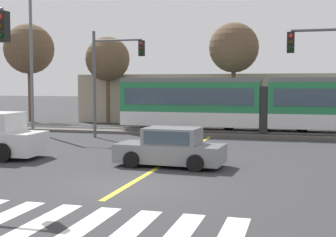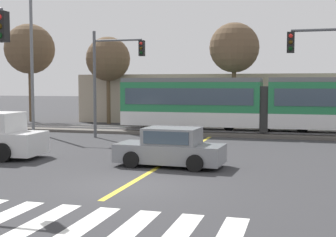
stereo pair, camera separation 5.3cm
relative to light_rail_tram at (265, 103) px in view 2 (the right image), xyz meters
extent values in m
plane|color=#333335|center=(-3.14, -16.15, -2.05)|extent=(200.00, 200.00, 0.00)
cube|color=#56514C|center=(-3.14, 0.01, -1.96)|extent=(120.00, 4.00, 0.18)
cube|color=#939399|center=(-3.14, -0.71, -1.82)|extent=(120.00, 0.08, 0.10)
cube|color=#939399|center=(-3.14, 0.73, -1.82)|extent=(120.00, 0.08, 0.10)
cube|color=silver|center=(-4.75, 0.01, -1.07)|extent=(9.00, 2.60, 0.90)
cube|color=#237A47|center=(-4.75, 0.01, 0.33)|extent=(9.00, 2.60, 1.90)
cube|color=#384756|center=(-4.75, -1.31, 0.38)|extent=(8.28, 0.04, 1.04)
cube|color=slate|center=(-4.75, 0.01, 1.42)|extent=(9.00, 2.39, 0.28)
cylinder|color=black|center=(-2.27, 0.01, -1.52)|extent=(0.70, 0.20, 0.70)
cylinder|color=black|center=(-7.22, 0.01, -1.52)|extent=(0.70, 0.20, 0.70)
cylinder|color=black|center=(2.28, 0.01, -1.52)|extent=(0.70, 0.20, 0.70)
cube|color=#2D2D2D|center=(0.00, 0.01, -0.37)|extent=(0.50, 2.34, 2.80)
cube|color=silver|center=(-4.79, -20.24, -2.04)|extent=(0.56, 2.80, 0.01)
cube|color=silver|center=(-3.69, -20.24, -2.04)|extent=(0.56, 2.80, 0.01)
cube|color=silver|center=(-2.59, -20.25, -2.04)|extent=(0.56, 2.80, 0.01)
cube|color=silver|center=(-1.49, -20.25, -2.04)|extent=(0.56, 2.80, 0.01)
cube|color=silver|center=(-0.39, -20.25, -2.04)|extent=(0.56, 2.80, 0.01)
cube|color=silver|center=(0.71, -20.25, -2.04)|extent=(0.56, 2.80, 0.01)
cube|color=gold|center=(-3.14, -10.12, -2.05)|extent=(0.20, 16.25, 0.01)
cube|color=gray|center=(-2.78, -12.43, -1.53)|extent=(4.28, 1.91, 0.72)
cube|color=gray|center=(-2.68, -12.44, -0.85)|extent=(2.18, 1.63, 0.64)
cube|color=#384756|center=(-3.68, -12.39, -0.85)|extent=(0.17, 1.43, 0.52)
cube|color=#384756|center=(-2.72, -13.22, -0.85)|extent=(1.78, 0.13, 0.48)
cylinder|color=black|center=(-4.08, -13.22, -1.73)|extent=(0.65, 0.25, 0.64)
cylinder|color=black|center=(-3.99, -11.52, -1.73)|extent=(0.65, 0.25, 0.64)
cylinder|color=black|center=(-1.57, -13.35, -1.73)|extent=(0.65, 0.25, 0.64)
cylinder|color=black|center=(-1.48, -11.65, -1.73)|extent=(0.65, 0.25, 0.64)
cube|color=#384756|center=(-9.72, -12.42, -0.46)|extent=(0.20, 1.70, 0.66)
cylinder|color=black|center=(-9.78, -11.44, -1.65)|extent=(0.82, 0.33, 0.80)
cylinder|color=black|center=(-9.66, -13.40, -1.65)|extent=(0.82, 0.33, 0.80)
cylinder|color=#515459|center=(-9.80, -4.04, 1.13)|extent=(0.18, 0.18, 6.36)
cylinder|color=#515459|center=(-8.30, -4.04, 3.73)|extent=(3.00, 0.12, 0.12)
cube|color=black|center=(-6.80, -4.04, 3.23)|extent=(0.32, 0.28, 0.90)
sphere|color=red|center=(-6.80, -4.19, 3.50)|extent=(0.18, 0.18, 0.18)
sphere|color=#3A2706|center=(-6.80, -4.19, 3.23)|extent=(0.18, 0.18, 0.18)
sphere|color=black|center=(-6.80, -4.19, 2.96)|extent=(0.18, 0.18, 0.18)
cube|color=black|center=(-6.42, -17.80, 2.85)|extent=(0.32, 0.28, 0.90)
cube|color=black|center=(1.65, -8.77, 2.96)|extent=(0.32, 0.28, 0.90)
sphere|color=red|center=(1.65, -8.92, 3.23)|extent=(0.18, 0.18, 0.18)
sphere|color=#3A2706|center=(1.65, -8.92, 2.96)|extent=(0.18, 0.18, 0.18)
sphere|color=black|center=(1.65, -8.92, 2.69)|extent=(0.18, 0.18, 0.18)
cylinder|color=slate|center=(-14.87, -2.69, 2.85)|extent=(0.20, 0.20, 9.80)
cylinder|color=brown|center=(-20.19, 5.56, 0.63)|extent=(0.32, 0.32, 5.36)
sphere|color=brown|center=(-20.19, 5.56, 4.16)|extent=(4.24, 4.24, 4.24)
cylinder|color=brown|center=(-12.87, 5.29, 0.21)|extent=(0.32, 0.32, 4.52)
sphere|color=brown|center=(-12.87, 5.29, 3.19)|extent=(3.57, 3.57, 3.57)
cylinder|color=brown|center=(-2.52, 3.92, 0.51)|extent=(0.32, 0.32, 5.11)
sphere|color=brown|center=(-2.52, 3.92, 3.78)|extent=(3.58, 3.58, 3.58)
cube|color=tan|center=(-4.51, 9.26, -0.04)|extent=(23.04, 6.00, 4.01)
camera|label=1|loc=(2.03, -29.91, 1.16)|focal=50.00mm
camera|label=2|loc=(2.08, -29.89, 1.16)|focal=50.00mm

